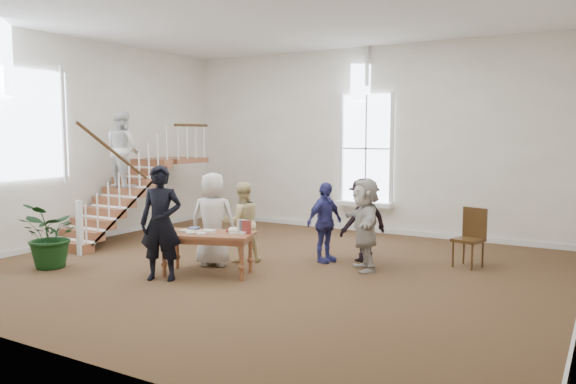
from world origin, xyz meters
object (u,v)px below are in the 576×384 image
Objects in this scene: police_officer at (161,223)px; woman_cluster_b at (364,220)px; woman_cluster_a at (325,222)px; side_chair at (471,234)px; elderly_woman at (213,219)px; library_table at (209,237)px; person_yellow at (242,222)px; floor_plant at (52,235)px; woman_cluster_c at (365,224)px.

police_officer is 3.79m from woman_cluster_b.
woman_cluster_a reaches higher than side_chair.
library_table is at bearing 100.14° from elderly_woman.
person_yellow is at bearing -138.10° from side_chair.
woman_cluster_a is 1.26× the size of floor_plant.
woman_cluster_c is at bearing -86.31° from woman_cluster_a.
library_table is at bearing 44.18° from person_yellow.
woman_cluster_c is at bearing -179.13° from elderly_woman.
woman_cluster_a is at bearing 35.95° from library_table.
elderly_woman is at bearing 9.76° from person_yellow.
person_yellow reaches higher than floor_plant.
floor_plant is at bearing -10.40° from person_yellow.
person_yellow is (0.40, 1.75, -0.19)m from police_officer.
elderly_woman is at bearing 60.66° from police_officer.
elderly_woman is 1.04× the size of woman_cluster_c.
side_chair is (1.86, 0.56, -0.18)m from woman_cluster_b.
woman_cluster_c reaches higher than person_yellow.
library_table is at bearing -125.72° from side_chair.
person_yellow is (-0.07, 1.09, 0.11)m from library_table.
police_officer is at bearing -123.16° from side_chair.
floor_plant is (-4.91, -2.71, -0.22)m from woman_cluster_c.
woman_cluster_c is (2.19, 1.65, 0.17)m from library_table.
elderly_woman reaches higher than person_yellow.
woman_cluster_c reaches higher than library_table.
elderly_woman is at bearing 102.68° from library_table.
library_table is 2.92m from floor_plant.
police_officer is 1.11× the size of elderly_woman.
library_table is 2.75m from woman_cluster_c.
person_yellow is 0.92× the size of woman_cluster_c.
person_yellow reaches higher than woman_cluster_a.
person_yellow is 2.32m from woman_cluster_c.
person_yellow is at bearing -142.81° from elderly_woman.
side_chair is (3.82, 1.78, -0.15)m from person_yellow.
woman_cluster_b is at bearing 31.39° from library_table.
woman_cluster_c is (2.25, 0.57, 0.06)m from person_yellow.
floor_plant is 1.12× the size of side_chair.
side_chair is at bearing 155.72° from person_yellow.
person_yellow is 1.55m from woman_cluster_a.
police_officer is 1.81m from person_yellow.
person_yellow is at bearing 52.36° from police_officer.
floor_plant is 7.57m from side_chair.
woman_cluster_c reaches higher than floor_plant.
elderly_woman reaches higher than side_chair.
police_officer reaches higher than woman_cluster_c.
side_chair is at bearing -51.48° from woman_cluster_a.
woman_cluster_b is 1.47× the size of side_chair.
woman_cluster_a is at bearing -140.79° from side_chair.
police_officer reaches higher than person_yellow.
woman_cluster_b reaches higher than woman_cluster_a.
floor_plant is at bearing -178.06° from library_table.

